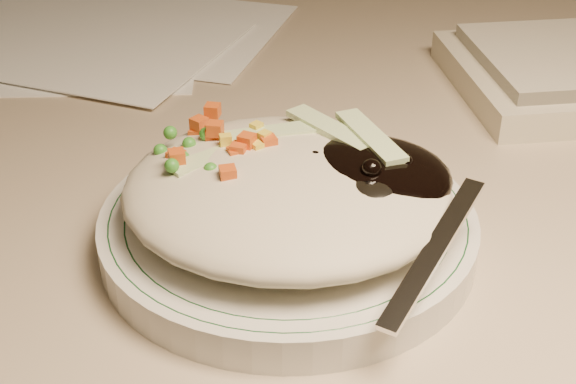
# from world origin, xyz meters

# --- Properties ---
(desk) EXTENTS (1.40, 0.70, 0.74)m
(desk) POSITION_xyz_m (0.00, 1.38, 0.54)
(desk) COLOR tan
(desk) RESTS_ON ground
(plate) EXTENTS (0.23, 0.23, 0.02)m
(plate) POSITION_xyz_m (-0.09, 1.18, 0.75)
(plate) COLOR silver
(plate) RESTS_ON desk
(plate_rim) EXTENTS (0.21, 0.21, 0.00)m
(plate_rim) POSITION_xyz_m (-0.09, 1.18, 0.76)
(plate_rim) COLOR #144723
(plate_rim) RESTS_ON plate
(meal) EXTENTS (0.21, 0.19, 0.05)m
(meal) POSITION_xyz_m (-0.09, 1.18, 0.78)
(meal) COLOR #BEB49A
(meal) RESTS_ON plate
(papers) EXTENTS (0.40, 0.38, 0.00)m
(papers) POSITION_xyz_m (-0.35, 1.49, 0.74)
(papers) COLOR white
(papers) RESTS_ON desk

